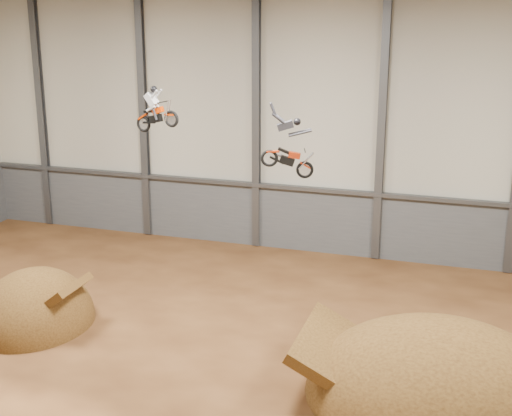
{
  "coord_description": "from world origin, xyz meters",
  "views": [
    {
      "loc": [
        8.25,
        -21.17,
        13.25
      ],
      "look_at": [
        0.13,
        4.0,
        5.52
      ],
      "focal_mm": 50.0,
      "sensor_mm": 36.0,
      "label": 1
    }
  ],
  "objects": [
    {
      "name": "floor",
      "position": [
        0.0,
        0.0,
        0.0
      ],
      "size": [
        40.0,
        40.0,
        0.0
      ],
      "primitive_type": "plane",
      "color": "#442612",
      "rests_on": "ground"
    },
    {
      "name": "steel_column_1",
      "position": [
        -10.0,
        14.8,
        7.0
      ],
      "size": [
        0.4,
        0.36,
        13.9
      ],
      "primitive_type": "cube",
      "color": "#47494F",
      "rests_on": "ground"
    },
    {
      "name": "steel_rail",
      "position": [
        0.0,
        14.75,
        3.55
      ],
      "size": [
        39.8,
        0.35,
        0.2
      ],
      "primitive_type": "cube",
      "color": "#47494F",
      "rests_on": "lower_band_back"
    },
    {
      "name": "fmx_rider_b",
      "position": [
        1.5,
        3.12,
        8.38
      ],
      "size": [
        3.27,
        1.63,
        2.95
      ],
      "primitive_type": null,
      "rotation": [
        0.0,
        0.32,
        0.29
      ],
      "color": "#AA290B"
    },
    {
      "name": "takeoff_ramp",
      "position": [
        -9.2,
        2.32,
        0.0
      ],
      "size": [
        4.81,
        5.55,
        4.81
      ],
      "primitive_type": "ellipsoid",
      "color": "#3D250F",
      "rests_on": "ground"
    },
    {
      "name": "steel_column_3",
      "position": [
        3.33,
        14.8,
        7.0
      ],
      "size": [
        0.4,
        0.36,
        13.9
      ],
      "primitive_type": "cube",
      "color": "#47494F",
      "rests_on": "ground"
    },
    {
      "name": "landing_ramp",
      "position": [
        7.55,
        1.45,
        0.0
      ],
      "size": [
        9.24,
        8.17,
        5.33
      ],
      "primitive_type": "ellipsoid",
      "color": "#3D250F",
      "rests_on": "ground"
    },
    {
      "name": "lower_band_back",
      "position": [
        0.0,
        14.9,
        1.75
      ],
      "size": [
        39.8,
        0.18,
        3.5
      ],
      "primitive_type": "cube",
      "color": "#515458",
      "rests_on": "ground"
    },
    {
      "name": "fmx_rider_a",
      "position": [
        -4.33,
        4.96,
        9.14
      ],
      "size": [
        2.59,
        1.29,
        2.33
      ],
      "primitive_type": null,
      "rotation": [
        0.0,
        -0.22,
        -0.21
      ],
      "color": "#C02F00"
    },
    {
      "name": "steel_column_0",
      "position": [
        -16.67,
        14.8,
        7.0
      ],
      "size": [
        0.4,
        0.36,
        13.9
      ],
      "primitive_type": "cube",
      "color": "#47494F",
      "rests_on": "ground"
    },
    {
      "name": "back_wall",
      "position": [
        0.0,
        15.0,
        7.0
      ],
      "size": [
        40.0,
        0.1,
        14.0
      ],
      "primitive_type": "cube",
      "color": "beige",
      "rests_on": "ground"
    },
    {
      "name": "steel_column_2",
      "position": [
        -3.33,
        14.8,
        7.0
      ],
      "size": [
        0.4,
        0.36,
        13.9
      ],
      "primitive_type": "cube",
      "color": "#47494F",
      "rests_on": "ground"
    }
  ]
}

